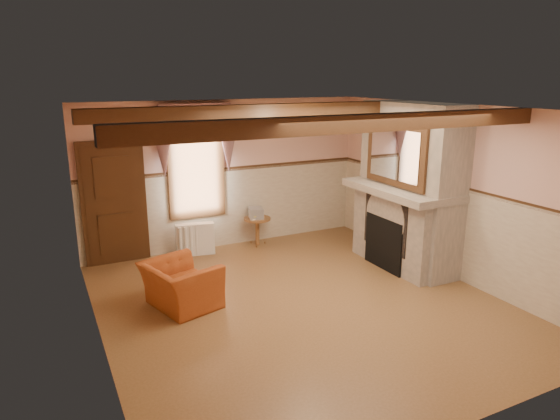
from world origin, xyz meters
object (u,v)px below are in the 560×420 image
radiator (195,239)px  mantel_clock (383,175)px  armchair (181,285)px  side_table (257,231)px  oil_lamp (393,176)px  bowl (406,185)px

radiator → mantel_clock: size_ratio=2.92×
armchair → side_table: armchair is taller
armchair → mantel_clock: mantel_clock is taller
mantel_clock → oil_lamp: oil_lamp is taller
mantel_clock → side_table: bearing=138.1°
radiator → oil_lamp: 3.75m
armchair → radiator: (0.82, 2.00, -0.03)m
oil_lamp → bowl: bearing=-90.0°
radiator → mantel_clock: 3.60m
bowl → oil_lamp: bearing=90.0°
bowl → armchair: bearing=176.9°
oil_lamp → side_table: bearing=133.1°
side_table → bowl: bearing=-51.7°
radiator → bowl: bearing=-25.6°
side_table → mantel_clock: bearing=-41.9°
side_table → mantel_clock: mantel_clock is taller
armchair → radiator: size_ratio=1.44×
radiator → oil_lamp: oil_lamp is taller
mantel_clock → oil_lamp: (0.00, -0.30, 0.04)m
side_table → oil_lamp: oil_lamp is taller
side_table → bowl: (1.75, -2.21, 1.19)m
bowl → oil_lamp: oil_lamp is taller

